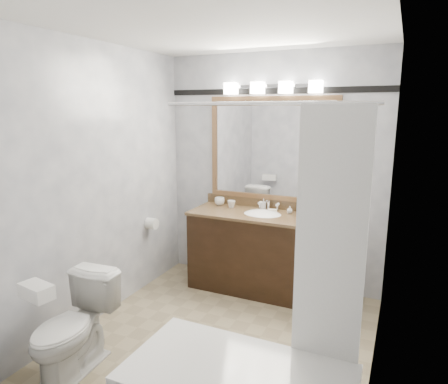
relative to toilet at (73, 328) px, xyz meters
The scene contains 14 objects.
room 1.47m from the toilet, 46.96° to the left, with size 2.42×2.62×2.52m.
vanity 2.04m from the toilet, 66.92° to the left, with size 1.53×0.58×0.97m.
mirror 2.55m from the toilet, 69.53° to the left, with size 1.40×0.04×1.10m.
vanity_light_bar 2.85m from the toilet, 69.04° to the left, with size 1.02×0.14×0.12m.
accent_stripe 2.88m from the toilet, 69.63° to the left, with size 2.40×0.01×0.06m, color black.
tp_roll 1.59m from the toilet, 102.71° to the left, with size 0.12×0.12×0.11m, color white.
toilet is the anchor object (origin of this frame).
tissue_box 0.49m from the toilet, 90.00° to the right, with size 0.23×0.13×0.09m, color white.
coffee_maker 2.38m from the toilet, 55.86° to the left, with size 0.19×0.23×0.36m.
cup_left 2.12m from the toilet, 83.60° to the left, with size 0.11×0.11×0.09m, color white.
cup_right 2.09m from the toilet, 78.68° to the left, with size 0.09×0.09×0.08m, color white.
soap_bottle_a 2.28m from the toilet, 70.59° to the left, with size 0.05×0.05×0.11m, color white.
soap_bottle_b 2.33m from the toilet, 62.50° to the left, with size 0.06×0.06×0.08m, color white.
soap_bar 2.23m from the toilet, 66.45° to the left, with size 0.09×0.06×0.03m, color beige.
Camera 1 is at (1.30, -2.79, 1.92)m, focal length 32.00 mm.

